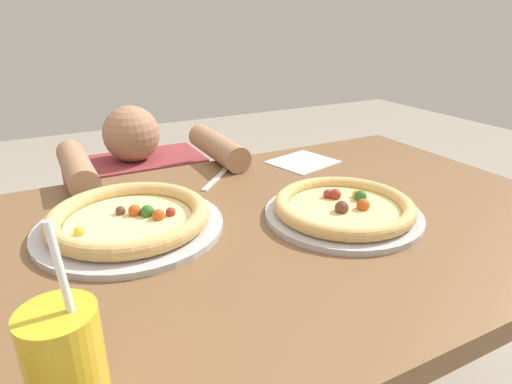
{
  "coord_description": "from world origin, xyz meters",
  "views": [
    {
      "loc": [
        -0.41,
        -0.68,
        1.14
      ],
      "look_at": [
        -0.01,
        0.09,
        0.78
      ],
      "focal_mm": 30.85,
      "sensor_mm": 36.0,
      "label": 1
    }
  ],
  "objects_px": {
    "pizza_near": "(344,209)",
    "fork": "(221,175)",
    "pizza_far": "(129,220)",
    "drink_cup_colored": "(65,361)",
    "diner_seated": "(145,252)"
  },
  "relations": [
    {
      "from": "pizza_near",
      "to": "pizza_far",
      "type": "distance_m",
      "value": 0.42
    },
    {
      "from": "drink_cup_colored",
      "to": "diner_seated",
      "type": "xyz_separation_m",
      "value": [
        0.28,
        0.93,
        -0.43
      ]
    },
    {
      "from": "fork",
      "to": "diner_seated",
      "type": "height_order",
      "value": "diner_seated"
    },
    {
      "from": "pizza_near",
      "to": "fork",
      "type": "xyz_separation_m",
      "value": [
        -0.12,
        0.34,
        -0.02
      ]
    },
    {
      "from": "fork",
      "to": "drink_cup_colored",
      "type": "bearing_deg",
      "value": -125.9
    },
    {
      "from": "pizza_far",
      "to": "drink_cup_colored",
      "type": "relative_size",
      "value": 1.66
    },
    {
      "from": "pizza_far",
      "to": "diner_seated",
      "type": "xyz_separation_m",
      "value": [
        0.13,
        0.54,
        -0.39
      ]
    },
    {
      "from": "drink_cup_colored",
      "to": "fork",
      "type": "xyz_separation_m",
      "value": [
        0.42,
        0.58,
        -0.06
      ]
    },
    {
      "from": "pizza_near",
      "to": "fork",
      "type": "relative_size",
      "value": 1.98
    },
    {
      "from": "pizza_far",
      "to": "fork",
      "type": "height_order",
      "value": "pizza_far"
    },
    {
      "from": "pizza_near",
      "to": "drink_cup_colored",
      "type": "xyz_separation_m",
      "value": [
        -0.54,
        -0.24,
        0.04
      ]
    },
    {
      "from": "diner_seated",
      "to": "fork",
      "type": "bearing_deg",
      "value": -68.36
    },
    {
      "from": "drink_cup_colored",
      "to": "pizza_near",
      "type": "bearing_deg",
      "value": 23.74
    },
    {
      "from": "fork",
      "to": "diner_seated",
      "type": "distance_m",
      "value": 0.53
    },
    {
      "from": "drink_cup_colored",
      "to": "diner_seated",
      "type": "distance_m",
      "value": 1.06
    }
  ]
}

